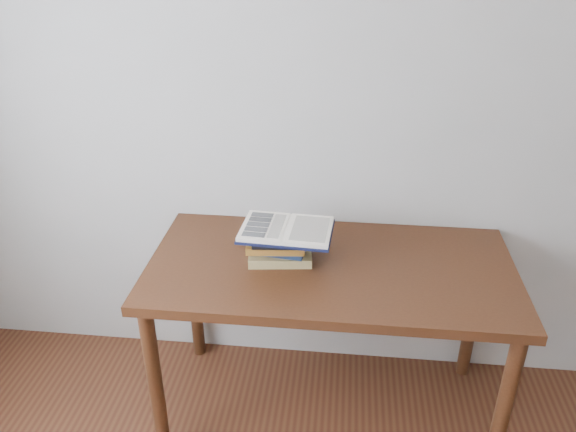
# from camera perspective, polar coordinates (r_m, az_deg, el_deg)

# --- Properties ---
(room_shell) EXTENTS (3.54, 3.54, 2.62)m
(room_shell) POSITION_cam_1_polar(r_m,az_deg,el_deg) (0.68, -13.23, -6.06)
(room_shell) COLOR #B9B5AF
(room_shell) RESTS_ON ground
(desk) EXTENTS (1.46, 0.73, 0.78)m
(desk) POSITION_cam_1_polar(r_m,az_deg,el_deg) (2.31, 4.30, -6.92)
(desk) COLOR #422310
(desk) RESTS_ON ground
(book_stack) EXTENTS (0.27, 0.20, 0.13)m
(book_stack) POSITION_cam_1_polar(r_m,az_deg,el_deg) (2.24, -0.88, -2.99)
(book_stack) COLOR tan
(book_stack) RESTS_ON desk
(open_book) EXTENTS (0.37, 0.27, 0.03)m
(open_book) POSITION_cam_1_polar(r_m,az_deg,el_deg) (2.19, -0.14, -1.41)
(open_book) COLOR black
(open_book) RESTS_ON book_stack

